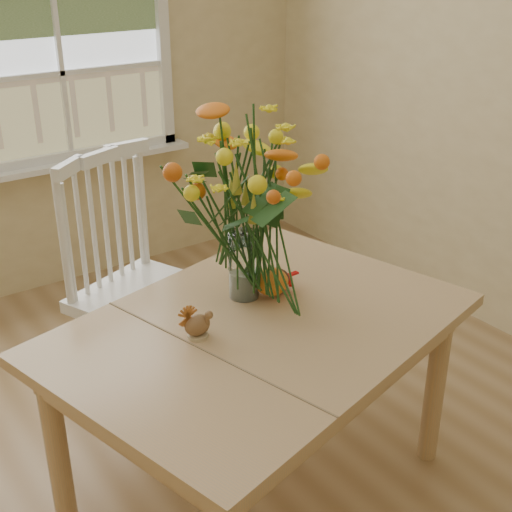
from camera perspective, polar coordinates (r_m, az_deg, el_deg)
dining_table at (r=2.19m, az=0.31°, el=-7.60°), size 1.45×1.18×0.68m
windsor_chair at (r=2.73m, az=-10.51°, el=-1.42°), size 0.61×0.60×1.02m
flower_vase at (r=2.15m, az=-1.05°, el=4.67°), size 0.48×0.48×0.56m
pumpkin at (r=2.27m, az=1.27°, el=-2.26°), size 0.12×0.12×0.09m
turkey_figurine at (r=2.05m, az=-4.92°, el=-5.76°), size 0.08×0.06×0.10m
dark_gourd at (r=2.31m, az=1.78°, el=-2.04°), size 0.13×0.10×0.07m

